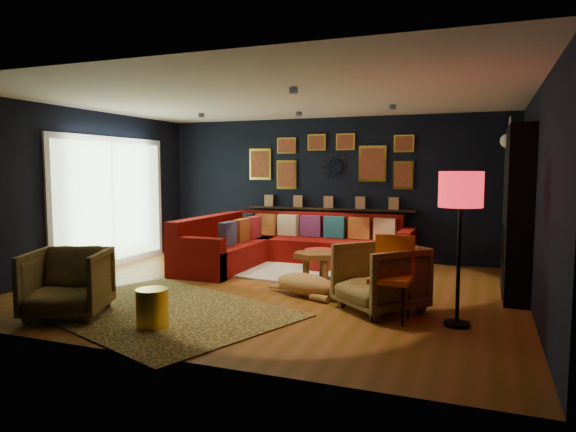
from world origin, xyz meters
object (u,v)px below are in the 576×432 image
(gold_stool, at_px, (152,309))
(floor_lamp, at_px, (461,196))
(sectional, at_px, (280,246))
(dog, at_px, (305,280))
(pouf, at_px, (319,259))
(armchair_right, at_px, (380,274))
(coffee_table, at_px, (319,258))
(armchair_left, at_px, (67,280))
(orange_chair, at_px, (393,270))

(gold_stool, relative_size, floor_lamp, 0.25)
(gold_stool, bearing_deg, sectional, 91.69)
(floor_lamp, xyz_separation_m, dog, (-1.92, 0.63, -1.17))
(pouf, xyz_separation_m, armchair_right, (1.38, -2.04, 0.24))
(coffee_table, relative_size, pouf, 1.96)
(armchair_left, bearing_deg, armchair_right, 2.29)
(gold_stool, height_order, orange_chair, orange_chair)
(armchair_right, height_order, orange_chair, orange_chair)
(floor_lamp, height_order, dog, floor_lamp)
(pouf, distance_m, dog, 1.74)
(sectional, xyz_separation_m, armchair_right, (2.20, -2.35, 0.11))
(coffee_table, xyz_separation_m, armchair_right, (1.16, -1.29, 0.09))
(armchair_left, bearing_deg, dog, 17.50)
(sectional, xyz_separation_m, pouf, (0.81, -0.31, -0.13))
(orange_chair, distance_m, floor_lamp, 1.08)
(sectional, bearing_deg, armchair_right, -46.92)
(pouf, bearing_deg, coffee_table, -73.43)
(sectional, height_order, orange_chair, orange_chair)
(armchair_right, xyz_separation_m, orange_chair, (0.19, -0.25, 0.11))
(coffee_table, xyz_separation_m, gold_stool, (-0.93, -2.80, -0.14))
(armchair_right, relative_size, dog, 0.71)
(armchair_right, xyz_separation_m, dog, (-1.04, 0.34, -0.22))
(sectional, xyz_separation_m, gold_stool, (0.11, -3.87, -0.11))
(sectional, distance_m, orange_chair, 3.54)
(armchair_left, bearing_deg, sectional, 52.39)
(gold_stool, relative_size, orange_chair, 0.45)
(sectional, height_order, armchair_right, armchair_right)
(armchair_left, distance_m, dog, 2.87)
(sectional, relative_size, pouf, 7.02)
(pouf, bearing_deg, armchair_right, -55.87)
(coffee_table, bearing_deg, orange_chair, -48.78)
(sectional, relative_size, gold_stool, 8.20)
(pouf, xyz_separation_m, armchair_left, (-1.84, -3.55, 0.23))
(pouf, relative_size, gold_stool, 1.17)
(gold_stool, bearing_deg, armchair_left, 179.63)
(pouf, xyz_separation_m, floor_lamp, (2.27, -2.33, 1.19))
(sectional, relative_size, coffee_table, 3.58)
(armchair_left, xyz_separation_m, armchair_right, (3.22, 1.51, 0.01))
(coffee_table, distance_m, pouf, 0.80)
(pouf, distance_m, gold_stool, 3.63)
(coffee_table, xyz_separation_m, pouf, (-0.23, 0.76, -0.16))
(gold_stool, height_order, dog, gold_stool)
(orange_chair, bearing_deg, sectional, 134.62)
(pouf, bearing_deg, gold_stool, -101.13)
(sectional, distance_m, gold_stool, 3.87)
(floor_lamp, bearing_deg, gold_stool, -157.59)
(gold_stool, distance_m, dog, 2.13)
(coffee_table, distance_m, gold_stool, 2.95)
(armchair_right, distance_m, orange_chair, 0.34)
(sectional, bearing_deg, dog, -59.97)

